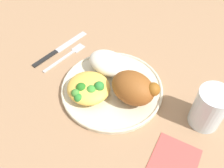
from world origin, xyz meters
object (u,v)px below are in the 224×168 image
Objects in this scene: plate at (112,88)px; water_glass at (209,108)px; mac_cheese_with_broccoli at (88,88)px; fork at (66,56)px; knife at (56,51)px; roasted_chicken at (134,88)px; rice_pile at (108,63)px.

water_glass is (0.21, 0.05, 0.04)m from plate.
fork is at bearing 152.58° from mac_cheese_with_broccoli.
knife reaches higher than fork.
water_glass reaches higher than mac_cheese_with_broccoli.
roasted_chicken is at bearing -5.92° from fork.
mac_cheese_with_broccoli is at bearing -85.91° from rice_pile.
plate reaches higher than fork.
roasted_chicken is at bearing -4.70° from knife.
roasted_chicken reaches higher than fork.
plate is 1.72× the size of fork.
water_glass is (0.25, 0.09, 0.02)m from mac_cheese_with_broccoli.
mac_cheese_with_broccoli is at bearing -152.59° from roasted_chicken.
knife is (-0.04, -0.00, 0.00)m from fork.
rice_pile is 0.09m from mac_cheese_with_broccoli.
water_glass is at bearing 20.67° from mac_cheese_with_broccoli.
fork is at bearing -176.71° from water_glass.
water_glass reaches higher than roasted_chicken.
mac_cheese_with_broccoli is 0.26m from water_glass.
mac_cheese_with_broccoli is (0.01, -0.09, -0.01)m from rice_pile.
rice_pile reaches higher than fork.
water_glass reaches higher than fork.
water_glass is (0.38, 0.02, 0.05)m from fork.
mac_cheese_with_broccoli is at bearing -21.79° from knife.
rice_pile is at bearing 94.09° from mac_cheese_with_broccoli.
knife is at bearing -176.73° from water_glass.
fork is at bearing 171.95° from plate.
plate is 2.27× the size of roasted_chicken.
water_glass is at bearing 3.27° from knife.
plate is 1.29× the size of knife.
plate is 0.06m from rice_pile.
rice_pile is at bearing 134.27° from plate.
mac_cheese_with_broccoli reaches higher than fork.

